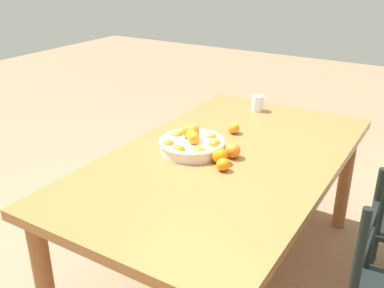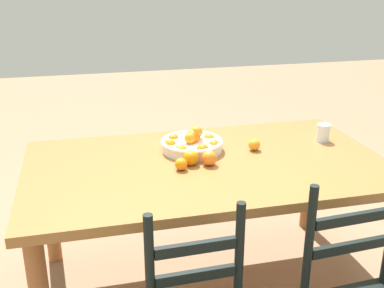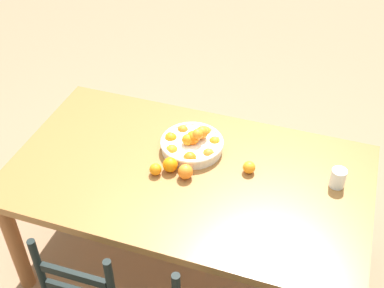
% 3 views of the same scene
% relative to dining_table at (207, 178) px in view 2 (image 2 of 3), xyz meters
% --- Properties ---
extents(ground_plane, '(12.00, 12.00, 0.00)m').
position_rel_dining_table_xyz_m(ground_plane, '(0.00, 0.00, -0.67)').
color(ground_plane, '#936F51').
extents(dining_table, '(1.89, 1.08, 0.76)m').
position_rel_dining_table_xyz_m(dining_table, '(0.00, 0.00, 0.00)').
color(dining_table, olive).
rests_on(dining_table, ground).
extents(fruit_bowl, '(0.35, 0.35, 0.14)m').
position_rel_dining_table_xyz_m(fruit_bowl, '(0.04, -0.18, 0.13)').
color(fruit_bowl, white).
rests_on(fruit_bowl, dining_table).
extents(orange_loose_0, '(0.08, 0.08, 0.08)m').
position_rel_dining_table_xyz_m(orange_loose_0, '(-0.00, 0.04, 0.13)').
color(orange_loose_0, orange).
rests_on(orange_loose_0, dining_table).
extents(orange_loose_1, '(0.06, 0.06, 0.06)m').
position_rel_dining_table_xyz_m(orange_loose_1, '(0.16, 0.07, 0.12)').
color(orange_loose_1, orange).
rests_on(orange_loose_1, dining_table).
extents(orange_loose_2, '(0.07, 0.07, 0.07)m').
position_rel_dining_table_xyz_m(orange_loose_2, '(-0.30, -0.10, 0.12)').
color(orange_loose_2, orange).
rests_on(orange_loose_2, dining_table).
extents(orange_loose_3, '(0.08, 0.08, 0.08)m').
position_rel_dining_table_xyz_m(orange_loose_3, '(0.09, 0.02, 0.13)').
color(orange_loose_3, orange).
rests_on(orange_loose_3, dining_table).
extents(drinking_glass, '(0.08, 0.08, 0.10)m').
position_rel_dining_table_xyz_m(drinking_glass, '(-0.75, -0.15, 0.14)').
color(drinking_glass, silver).
rests_on(drinking_glass, dining_table).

